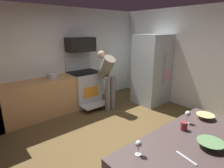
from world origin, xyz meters
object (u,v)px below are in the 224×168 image
mug_coffee (184,126)px  wine_glass_far (188,115)px  wine_glass_near (138,145)px  oven_range (84,87)px  microwave (81,45)px  refrigerator (152,70)px  stock_pot (52,76)px  mixing_bowl_small (205,117)px  mixing_bowl_prep (210,144)px  person_cook (107,76)px

mug_coffee → wine_glass_far: bearing=18.3°
wine_glass_near → oven_range: bearing=66.6°
mug_coffee → oven_range: bearing=78.7°
microwave → refrigerator: refrigerator is taller
microwave → mug_coffee: (-0.65, -3.38, -0.71)m
stock_pot → mixing_bowl_small: bearing=-77.9°
microwave → wine_glass_far: 3.41m
microwave → wine_glass_near: (-1.40, -3.34, -0.65)m
microwave → wine_glass_near: bearing=-112.8°
microwave → mixing_bowl_small: microwave is taller
mixing_bowl_prep → mixing_bowl_small: bearing=27.8°
mixing_bowl_prep → stock_pot: 3.65m
microwave → mixing_bowl_prep: size_ratio=2.85×
mixing_bowl_small → stock_pot: bearing=102.1°
person_cook → wine_glass_near: size_ratio=9.95×
wine_glass_far → microwave: bearing=81.8°
refrigerator → oven_range: bearing=145.4°
oven_range → wine_glass_near: oven_range is taller
refrigerator → wine_glass_far: bearing=-133.4°
person_cook → mixing_bowl_prep: bearing=-109.6°
oven_range → mug_coffee: bearing=-101.3°
mug_coffee → stock_pot: size_ratio=0.41×
oven_range → mixing_bowl_small: size_ratio=6.54×
refrigerator → mixing_bowl_small: (-1.73, -2.24, -0.03)m
wine_glass_far → stock_pot: bearing=97.2°
mixing_bowl_small → stock_pot: (-0.72, 3.33, 0.04)m
wine_glass_near → stock_pot: bearing=81.0°
person_cook → mixing_bowl_small: bearing=-100.0°
stock_pot → mixing_bowl_prep: bearing=-88.1°
microwave → wine_glass_near: size_ratio=4.84×
mixing_bowl_small → microwave: bearing=87.1°
mixing_bowl_small → mug_coffee: 0.48m
wine_glass_near → stock_pot: wine_glass_near is taller
person_cook → refrigerator: bearing=-18.2°
wine_glass_far → person_cook: bearing=73.2°
person_cook → mixing_bowl_prep: 3.16m
mixing_bowl_prep → stock_pot: size_ratio=1.08×
wine_glass_far → stock_pot: (-0.41, 3.24, -0.05)m
mixing_bowl_small → mug_coffee: size_ratio=2.27×
refrigerator → mug_coffee: (-2.21, -2.21, -0.01)m
person_cook → oven_range: bearing=114.1°
refrigerator → mug_coffee: bearing=-135.0°
oven_range → mug_coffee: oven_range is taller
oven_range → microwave: (-0.00, 0.09, 1.15)m
wine_glass_near → stock_pot: (0.51, 3.26, -0.04)m
wine_glass_near → wine_glass_far: (0.93, 0.02, 0.01)m
microwave → stock_pot: bearing=-174.9°
microwave → refrigerator: 2.07m
wine_glass_near → mixing_bowl_prep: bearing=-31.3°
stock_pot → wine_glass_far: bearing=-82.8°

